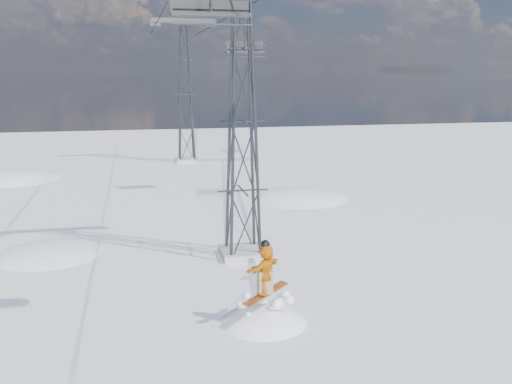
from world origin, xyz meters
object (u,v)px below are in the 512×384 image
(lift_tower_far, at_px, (185,95))
(lift_chair_near, at_px, (210,6))
(lift_tower_near, at_px, (242,122))
(snowboarder_jump, at_px, (263,371))

(lift_tower_far, distance_m, lift_chair_near, 32.88)
(lift_tower_near, xyz_separation_m, snowboarder_jump, (-0.55, -6.22, -7.12))
(lift_tower_near, distance_m, snowboarder_jump, 9.47)
(lift_tower_near, height_order, lift_tower_far, same)
(lift_tower_far, bearing_deg, lift_tower_near, -90.00)
(lift_tower_near, distance_m, lift_chair_near, 8.67)
(lift_tower_near, bearing_deg, snowboarder_jump, -95.02)
(snowboarder_jump, distance_m, lift_chair_near, 10.82)
(lift_tower_near, bearing_deg, lift_tower_far, 90.00)
(snowboarder_jump, bearing_deg, lift_chair_near, -139.61)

